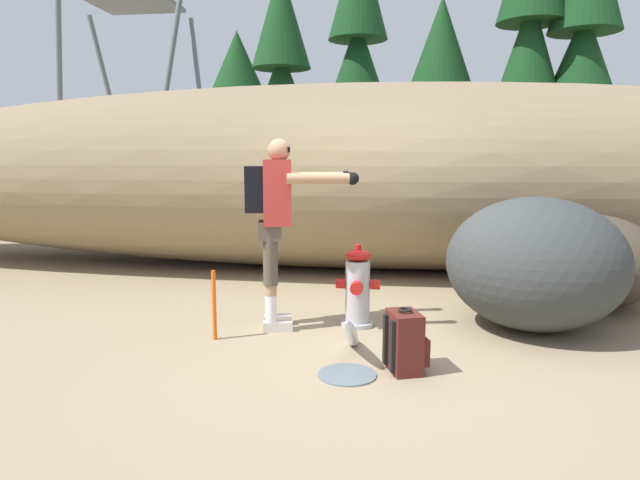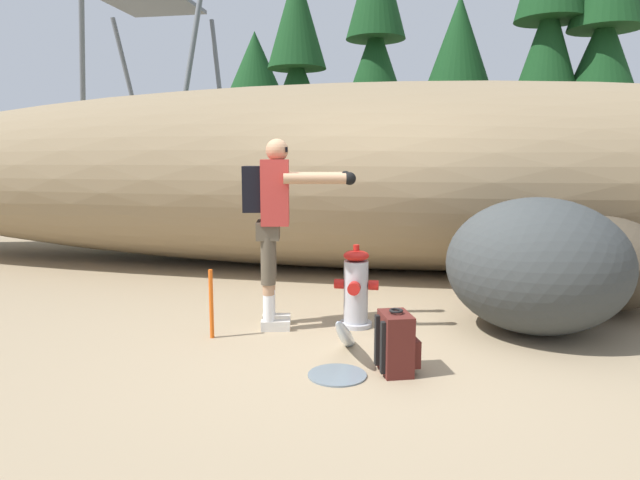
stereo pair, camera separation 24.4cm
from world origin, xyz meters
TOP-DOWN VIEW (x-y plane):
  - ground_plane at (0.00, 0.00)m, footprint 56.00×56.00m
  - dirt_embankment at (0.00, 3.22)m, footprint 17.51×3.20m
  - fire_hydrant at (0.00, 0.34)m, footprint 0.40×0.35m
  - hydrant_water_jet at (0.00, -0.41)m, footprint 0.42×1.27m
  - utility_worker at (-0.71, 0.20)m, footprint 1.03×0.65m
  - spare_backpack at (0.41, -0.71)m, footprint 0.34×0.35m
  - boulder_large at (2.37, 1.39)m, footprint 1.73×1.81m
  - boulder_mid at (1.59, 0.49)m, footprint 1.86×1.85m
  - pine_tree_far_left at (-3.82, 10.28)m, footprint 2.52×2.52m
  - pine_tree_left at (-2.21, 8.10)m, footprint 2.05×2.05m
  - pine_tree_center at (-0.68, 11.21)m, footprint 2.50×2.50m
  - pine_tree_right at (1.41, 9.19)m, footprint 2.23×2.23m
  - pine_tree_far_right at (3.12, 7.97)m, footprint 2.20×2.20m
  - pine_tree_ridge_end at (4.18, 7.91)m, footprint 2.25×2.25m
  - survey_stake at (-1.18, -0.20)m, footprint 0.04×0.04m

SIDE VIEW (x-z plane):
  - ground_plane at x=0.00m, z-range -0.04..0.00m
  - hydrant_water_jet at x=0.00m, z-range -0.23..0.42m
  - spare_backpack at x=0.41m, z-range -0.02..0.45m
  - survey_stake at x=-1.18m, z-range 0.00..0.60m
  - fire_hydrant at x=0.00m, z-range -0.03..0.73m
  - boulder_large at x=2.37m, z-range 0.00..0.96m
  - boulder_mid at x=1.59m, z-range 0.00..1.20m
  - utility_worker at x=-0.71m, z-range 0.23..1.93m
  - dirt_embankment at x=0.00m, z-range 0.00..2.55m
  - pine_tree_far_left at x=-3.82m, z-range 0.29..5.15m
  - pine_tree_right at x=1.41m, z-range 0.24..5.50m
  - pine_tree_left at x=-2.21m, z-range 0.26..6.01m
  - pine_tree_ridge_end at x=4.18m, z-range 0.37..6.95m
  - pine_tree_far_right at x=3.12m, z-range 0.18..7.45m
  - pine_tree_center at x=-0.68m, z-range 0.38..8.05m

